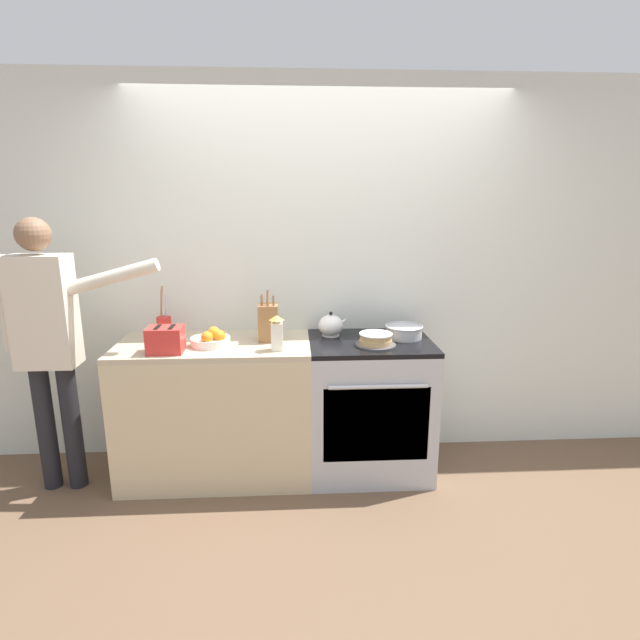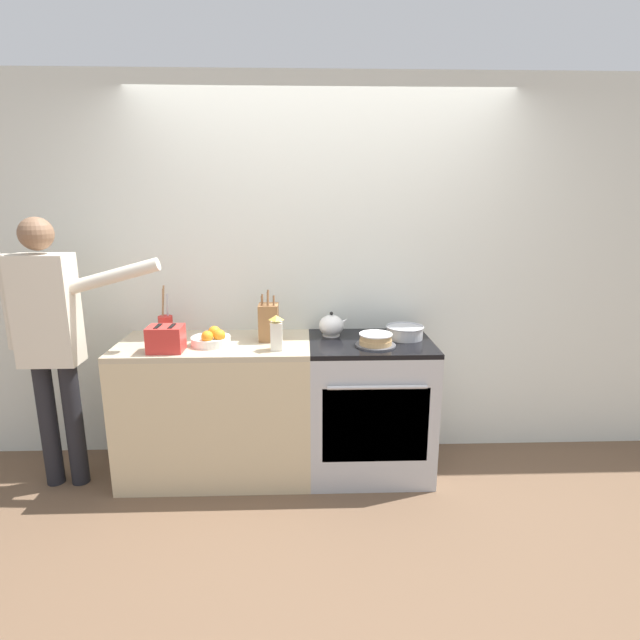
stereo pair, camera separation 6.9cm
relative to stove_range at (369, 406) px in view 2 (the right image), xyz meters
name	(u,v)px [view 2 (the right image)]	position (x,y,z in m)	size (l,w,h in m)	color
ground_plane	(325,494)	(-0.31, -0.31, -0.45)	(16.00, 16.00, 0.00)	brown
wall_back	(322,274)	(-0.31, 0.33, 0.85)	(8.00, 0.04, 2.60)	silver
counter_cabinet	(217,408)	(-1.01, 0.00, 0.00)	(1.23, 0.62, 0.91)	beige
stove_range	(369,406)	(0.00, 0.00, 0.00)	(0.79, 0.66, 0.91)	#B7BABF
layer_cake	(376,340)	(0.02, -0.11, 0.49)	(0.25, 0.25, 0.08)	#4C4C51
tea_kettle	(332,326)	(-0.25, 0.14, 0.52)	(0.20, 0.17, 0.17)	white
mixing_bowl	(405,332)	(0.23, 0.06, 0.50)	(0.25, 0.25, 0.08)	#B7BABF
knife_block	(269,322)	(-0.66, 0.05, 0.58)	(0.13, 0.14, 0.33)	olive
utensil_crock	(166,325)	(-1.35, 0.15, 0.54)	(0.09, 0.09, 0.34)	red
fruit_bowl	(212,339)	(-1.01, -0.05, 0.49)	(0.25, 0.25, 0.11)	silver
toaster	(166,339)	(-1.26, -0.18, 0.53)	(0.22, 0.16, 0.16)	red
milk_carton	(276,333)	(-0.60, -0.17, 0.56)	(0.07, 0.07, 0.22)	white
person_baker	(51,331)	(-1.97, -0.11, 0.57)	(0.95, 0.20, 1.71)	black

